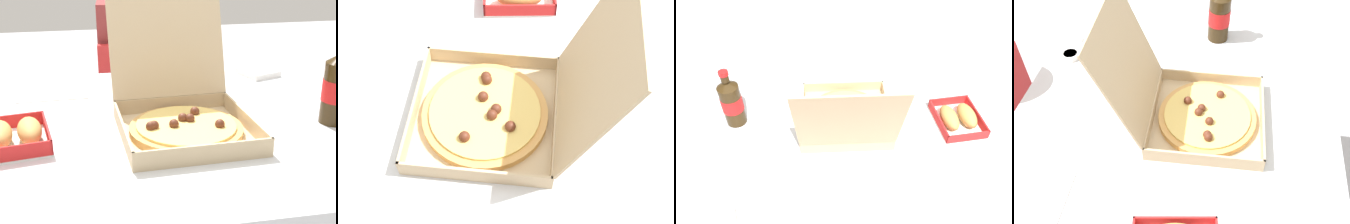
{
  "view_description": "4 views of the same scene",
  "coord_description": "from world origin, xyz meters",
  "views": [
    {
      "loc": [
        -0.19,
        -1.1,
        1.23
      ],
      "look_at": [
        0.01,
        -0.05,
        0.8
      ],
      "focal_mm": 49.52,
      "sensor_mm": 36.0,
      "label": 1
    },
    {
      "loc": [
        0.59,
        0.03,
        1.59
      ],
      "look_at": [
        0.04,
        -0.05,
        0.79
      ],
      "focal_mm": 48.11,
      "sensor_mm": 36.0,
      "label": 2
    },
    {
      "loc": [
        0.06,
        0.81,
        1.66
      ],
      "look_at": [
        0.05,
        -0.09,
        0.79
      ],
      "focal_mm": 37.39,
      "sensor_mm": 36.0,
      "label": 3
    },
    {
      "loc": [
        -0.68,
        -0.14,
        1.59
      ],
      "look_at": [
        0.04,
        -0.02,
        0.79
      ],
      "focal_mm": 41.04,
      "sensor_mm": 36.0,
      "label": 4
    }
  ],
  "objects": [
    {
      "name": "pizza_box_open",
      "position": [
        0.04,
        -0.06,
        0.81
      ],
      "size": [
        0.33,
        0.44,
        0.34
      ],
      "color": "tan",
      "rests_on": "dining_table"
    },
    {
      "name": "paper_menu",
      "position": [
        -0.29,
        0.29,
        0.76
      ],
      "size": [
        0.21,
        0.15,
        0.0
      ],
      "primitive_type": "cube",
      "rotation": [
        0.0,
        0.0,
        0.02
      ],
      "color": "white",
      "rests_on": "dining_table"
    },
    {
      "name": "dining_table",
      "position": [
        0.0,
        0.0,
        0.68
      ],
      "size": [
        1.18,
        0.93,
        0.76
      ],
      "color": "silver",
      "rests_on": "ground_plane"
    }
  ]
}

